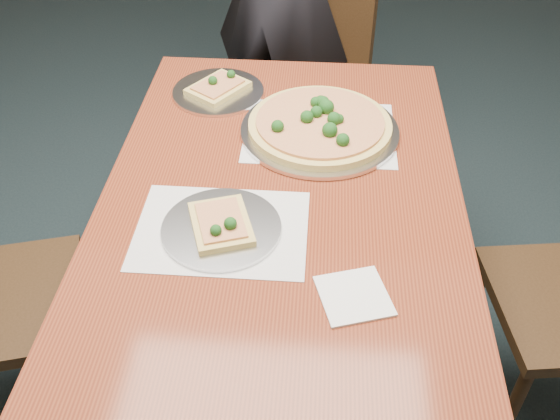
# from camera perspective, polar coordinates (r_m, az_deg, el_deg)

# --- Properties ---
(ground) EXTENTS (8.00, 8.00, 0.00)m
(ground) POSITION_cam_1_polar(r_m,az_deg,el_deg) (2.08, -2.44, -15.62)
(ground) COLOR black
(ground) RESTS_ON ground
(dining_table) EXTENTS (0.90, 1.50, 0.75)m
(dining_table) POSITION_cam_1_polar(r_m,az_deg,el_deg) (1.57, 0.00, -2.52)
(dining_table) COLOR maroon
(dining_table) RESTS_ON ground
(chair_far) EXTENTS (0.56, 0.56, 0.91)m
(chair_far) POSITION_cam_1_polar(r_m,az_deg,el_deg) (2.57, 2.78, 12.69)
(chair_far) COLOR black
(chair_far) RESTS_ON ground
(placemat_main) EXTENTS (0.42, 0.32, 0.00)m
(placemat_main) POSITION_cam_1_polar(r_m,az_deg,el_deg) (1.77, 3.63, 7.11)
(placemat_main) COLOR white
(placemat_main) RESTS_ON dining_table
(placemat_near) EXTENTS (0.40, 0.30, 0.00)m
(placemat_near) POSITION_cam_1_polar(r_m,az_deg,el_deg) (1.46, -5.36, -1.81)
(placemat_near) COLOR white
(placemat_near) RESTS_ON dining_table
(pizza_pan) EXTENTS (0.44, 0.44, 0.07)m
(pizza_pan) POSITION_cam_1_polar(r_m,az_deg,el_deg) (1.76, 3.68, 7.72)
(pizza_pan) COLOR silver
(pizza_pan) RESTS_ON dining_table
(slice_plate_near) EXTENTS (0.28, 0.28, 0.06)m
(slice_plate_near) POSITION_cam_1_polar(r_m,az_deg,el_deg) (1.45, -5.38, -1.48)
(slice_plate_near) COLOR silver
(slice_plate_near) RESTS_ON dining_table
(slice_plate_far) EXTENTS (0.28, 0.28, 0.06)m
(slice_plate_far) POSITION_cam_1_polar(r_m,az_deg,el_deg) (1.96, -5.67, 10.89)
(slice_plate_far) COLOR silver
(slice_plate_far) RESTS_ON dining_table
(napkin) EXTENTS (0.18, 0.18, 0.01)m
(napkin) POSITION_cam_1_polar(r_m,az_deg,el_deg) (1.32, 6.78, -7.81)
(napkin) COLOR white
(napkin) RESTS_ON dining_table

